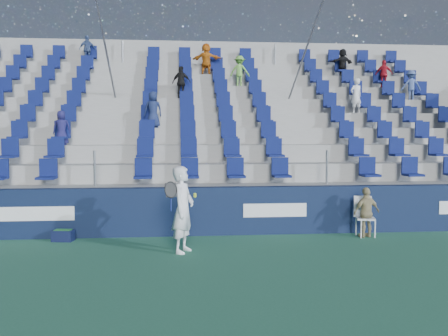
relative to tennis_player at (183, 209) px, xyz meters
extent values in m
plane|color=#2C664A|center=(0.81, -1.36, -0.92)|extent=(70.00, 70.00, 0.00)
cube|color=#0F1A38|center=(0.81, 1.79, -0.32)|extent=(24.00, 0.30, 1.20)
cube|color=white|center=(-4.19, 1.63, -0.30)|extent=(3.20, 0.02, 0.34)
cube|color=white|center=(2.31, 1.63, -0.30)|extent=(1.60, 0.02, 0.34)
cube|color=#9C9B97|center=(0.81, 2.36, -0.32)|extent=(24.00, 0.85, 1.20)
cube|color=#9C9B97|center=(0.81, 3.21, -0.07)|extent=(24.00, 0.85, 1.70)
cube|color=#9C9B97|center=(0.81, 4.06, 0.18)|extent=(24.00, 0.85, 2.20)
cube|color=#9C9B97|center=(0.81, 4.91, 0.43)|extent=(24.00, 0.85, 2.70)
cube|color=#9C9B97|center=(0.81, 5.76, 0.68)|extent=(24.00, 0.85, 3.20)
cube|color=#9C9B97|center=(0.81, 6.61, 0.93)|extent=(24.00, 0.85, 3.70)
cube|color=#9C9B97|center=(0.81, 7.46, 1.18)|extent=(24.00, 0.85, 4.20)
cube|color=#9C9B97|center=(0.81, 8.31, 1.43)|extent=(24.00, 0.85, 4.70)
cube|color=#9C9B97|center=(0.81, 9.16, 1.68)|extent=(24.00, 0.85, 5.20)
cube|color=#9C9B97|center=(0.81, 9.84, 2.18)|extent=(24.00, 0.50, 6.20)
cube|color=#0D1750|center=(0.81, 2.36, 0.63)|extent=(16.05, 0.50, 0.70)
cube|color=#0D1750|center=(0.81, 3.21, 1.13)|extent=(16.05, 0.50, 0.70)
cube|color=#0D1750|center=(0.81, 4.06, 1.63)|extent=(16.05, 0.50, 0.70)
cube|color=#0D1750|center=(0.81, 4.91, 2.13)|extent=(16.05, 0.50, 0.70)
cube|color=#0D1750|center=(0.81, 5.76, 2.63)|extent=(16.05, 0.50, 0.70)
cube|color=#0D1750|center=(0.81, 6.61, 3.13)|extent=(16.05, 0.50, 0.70)
cube|color=#0D1750|center=(0.81, 7.46, 3.63)|extent=(16.05, 0.50, 0.70)
cube|color=#0D1750|center=(0.81, 8.31, 4.13)|extent=(16.05, 0.50, 0.70)
cube|color=#0D1750|center=(0.81, 9.16, 4.63)|extent=(16.05, 0.50, 0.70)
cylinder|color=gray|center=(-2.19, 5.76, 3.43)|extent=(0.06, 7.68, 4.55)
cylinder|color=gray|center=(3.81, 5.76, 3.43)|extent=(0.06, 7.68, 4.55)
imported|color=#B11725|center=(7.53, 7.41, 3.79)|extent=(0.65, 0.39, 1.04)
imported|color=black|center=(6.23, 8.26, 4.31)|extent=(1.04, 0.59, 1.06)
imported|color=#3A5081|center=(-3.48, 9.11, 4.80)|extent=(0.67, 0.45, 1.06)
imported|color=white|center=(5.85, 5.71, 2.86)|extent=(0.49, 0.39, 1.16)
imported|color=#69AF46|center=(2.15, 7.41, 3.83)|extent=(0.81, 0.62, 1.11)
imported|color=orange|center=(1.00, 8.26, 4.36)|extent=(1.15, 0.64, 1.18)
imported|color=#1B1A4E|center=(-3.37, 4.01, 1.77)|extent=(0.54, 0.40, 0.99)
imported|color=#182249|center=(-0.83, 4.86, 2.33)|extent=(0.62, 0.49, 1.11)
imported|color=#425992|center=(8.17, 6.56, 3.31)|extent=(0.74, 0.49, 1.06)
imported|color=black|center=(0.05, 6.56, 3.33)|extent=(0.70, 0.47, 1.11)
imported|color=white|center=(0.00, 0.00, 0.00)|extent=(0.67, 0.79, 1.84)
cylinder|color=navy|center=(-0.25, -0.25, 0.15)|extent=(0.03, 0.03, 0.28)
torus|color=black|center=(-0.25, -0.25, 0.45)|extent=(0.30, 0.17, 0.28)
plane|color=#262626|center=(-0.25, -0.25, 0.45)|extent=(0.30, 0.16, 0.29)
sphere|color=#B1CA2F|center=(0.25, -0.20, 0.31)|extent=(0.07, 0.07, 0.07)
sphere|color=#B1CA2F|center=(0.25, -0.14, 0.34)|extent=(0.07, 0.07, 0.07)
cube|color=white|center=(4.48, 1.19, -0.47)|extent=(0.52, 0.52, 0.04)
cube|color=white|center=(4.48, 1.39, -0.21)|extent=(0.43, 0.15, 0.53)
cylinder|color=white|center=(4.31, 1.01, -0.71)|extent=(0.03, 0.03, 0.43)
cylinder|color=white|center=(4.66, 1.01, -0.71)|extent=(0.03, 0.03, 0.43)
cylinder|color=white|center=(4.31, 1.36, -0.71)|extent=(0.03, 0.03, 0.43)
cylinder|color=white|center=(4.66, 1.36, -0.71)|extent=(0.03, 0.03, 0.43)
imported|color=tan|center=(4.48, 1.14, -0.31)|extent=(0.77, 0.48, 1.23)
cube|color=#0E1433|center=(-2.80, 1.39, -0.79)|extent=(0.52, 0.39, 0.26)
cube|color=#1E662D|center=(-2.80, 1.39, -0.73)|extent=(0.42, 0.29, 0.16)
camera|label=1|loc=(-0.13, -10.54, 1.62)|focal=40.00mm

